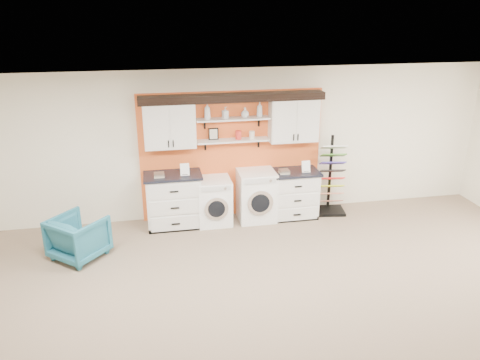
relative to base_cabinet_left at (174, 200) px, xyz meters
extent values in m
plane|color=#846D59|center=(1.13, -3.64, -0.50)|extent=(10.00, 10.00, 0.00)
plane|color=white|center=(1.13, -3.64, 2.30)|extent=(10.00, 10.00, 0.00)
plane|color=#EFE7CF|center=(1.13, 0.36, 0.90)|extent=(10.00, 0.00, 10.00)
cube|color=orange|center=(1.13, 0.32, 0.70)|extent=(3.40, 0.07, 2.40)
cube|color=white|center=(0.00, 0.16, 1.38)|extent=(0.90, 0.34, 0.84)
cube|color=white|center=(-0.22, -0.02, 1.38)|extent=(0.42, 0.01, 0.78)
cube|color=white|center=(0.22, -0.02, 1.38)|extent=(0.42, 0.01, 0.78)
cube|color=white|center=(2.26, 0.16, 1.38)|extent=(0.90, 0.34, 0.84)
cube|color=white|center=(2.04, -0.02, 1.38)|extent=(0.42, 0.01, 0.78)
cube|color=white|center=(2.48, -0.02, 1.38)|extent=(0.42, 0.01, 0.78)
cube|color=white|center=(1.13, 0.16, 1.03)|extent=(1.32, 0.28, 0.03)
cube|color=white|center=(1.13, 0.16, 1.43)|extent=(1.32, 0.28, 0.03)
cube|color=black|center=(1.13, 0.18, 1.83)|extent=(3.30, 0.40, 0.10)
cube|color=black|center=(1.13, -0.01, 1.77)|extent=(3.30, 0.04, 0.04)
cube|color=black|center=(0.78, 0.21, 1.15)|extent=(0.18, 0.02, 0.22)
cube|color=beige|center=(0.78, 0.20, 1.15)|extent=(0.14, 0.01, 0.18)
cylinder|color=red|center=(1.23, 0.16, 1.12)|extent=(0.11, 0.11, 0.16)
cylinder|color=silver|center=(1.48, 0.16, 1.11)|extent=(0.10, 0.10, 0.14)
cube|color=white|center=(0.00, 0.01, -0.02)|extent=(0.97, 0.60, 0.97)
cube|color=black|center=(0.00, -0.26, -0.47)|extent=(0.97, 0.06, 0.08)
cube|color=black|center=(0.00, 0.01, 0.49)|extent=(1.03, 0.66, 0.04)
cube|color=white|center=(0.00, -0.30, 0.29)|extent=(0.88, 0.02, 0.27)
cube|color=white|center=(0.00, -0.30, -0.02)|extent=(0.88, 0.02, 0.27)
cube|color=white|center=(0.00, -0.30, -0.33)|extent=(0.88, 0.02, 0.27)
cube|color=white|center=(2.26, 0.01, -0.06)|extent=(0.88, 0.60, 0.88)
cube|color=black|center=(2.26, -0.26, -0.47)|extent=(0.88, 0.06, 0.07)
cube|color=black|center=(2.26, 0.01, 0.40)|extent=(0.94, 0.66, 0.04)
cube|color=white|center=(2.26, -0.30, 0.22)|extent=(0.80, 0.02, 0.24)
cube|color=white|center=(2.26, -0.30, -0.06)|extent=(0.80, 0.02, 0.24)
cube|color=white|center=(2.26, -0.30, -0.35)|extent=(0.80, 0.02, 0.24)
cube|color=white|center=(0.73, 0.01, -0.07)|extent=(0.62, 0.66, 0.86)
cube|color=silver|center=(0.73, -0.33, 0.30)|extent=(0.53, 0.02, 0.09)
cylinder|color=silver|center=(0.73, -0.33, -0.09)|extent=(0.44, 0.05, 0.44)
cylinder|color=black|center=(0.73, -0.35, -0.09)|extent=(0.31, 0.03, 0.31)
cube|color=white|center=(1.54, 0.01, -0.02)|extent=(0.69, 0.66, 0.96)
cube|color=silver|center=(1.54, -0.33, 0.38)|extent=(0.58, 0.02, 0.10)
cylinder|color=silver|center=(1.54, -0.33, -0.04)|extent=(0.48, 0.05, 0.48)
cylinder|color=black|center=(1.54, -0.35, -0.04)|extent=(0.34, 0.03, 0.34)
cube|color=black|center=(3.03, 0.01, -0.48)|extent=(0.62, 0.54, 0.06)
cube|color=black|center=(3.05, 0.17, 0.28)|extent=(0.05, 0.05, 1.48)
cube|color=brown|center=(3.03, 0.03, -0.27)|extent=(0.50, 0.33, 0.14)
cube|color=tan|center=(3.03, 0.03, -0.11)|extent=(0.50, 0.33, 0.14)
cube|color=#CFEF19|center=(3.03, 0.03, 0.04)|extent=(0.50, 0.33, 0.14)
cube|color=red|center=(3.03, 0.03, 0.20)|extent=(0.50, 0.33, 0.14)
cube|color=black|center=(3.03, 0.03, 0.36)|extent=(0.50, 0.33, 0.14)
cube|color=#3D30AB|center=(3.03, 0.03, 0.52)|extent=(0.50, 0.33, 0.14)
cube|color=#448925|center=(3.03, 0.03, 0.67)|extent=(0.50, 0.33, 0.14)
cube|color=white|center=(3.03, 0.03, 0.83)|extent=(0.50, 0.33, 0.14)
imported|color=#1E6077|center=(-1.58, -0.87, -0.15)|extent=(1.07, 1.08, 0.70)
imported|color=silver|center=(0.67, 0.16, 1.59)|extent=(0.15, 0.15, 0.29)
imported|color=silver|center=(0.99, 0.16, 1.54)|extent=(0.12, 0.11, 0.20)
imported|color=silver|center=(1.35, 0.16, 1.53)|extent=(0.20, 0.20, 0.18)
imported|color=silver|center=(1.62, 0.16, 1.58)|extent=(0.14, 0.14, 0.28)
camera|label=1|loc=(-0.29, -7.93, 3.35)|focal=35.00mm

